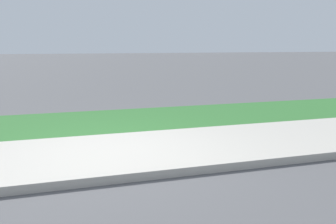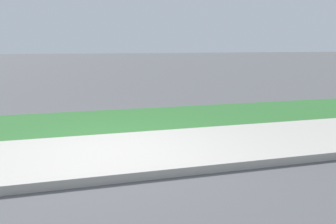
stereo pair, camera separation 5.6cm
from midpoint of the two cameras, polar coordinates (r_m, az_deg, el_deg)
name	(u,v)px [view 1 (the left image)]	position (r m, az deg, el deg)	size (l,w,h in m)	color
ground_plane	(113,152)	(5.36, -9.90, -6.91)	(120.00, 120.00, 0.00)	#515154
sidewalk_pavement	(113,152)	(5.36, -9.90, -6.86)	(18.00, 2.18, 0.01)	#ADA89E
grass_verge	(102,121)	(7.56, -11.70, -1.48)	(18.00, 2.39, 0.01)	#2D662D
street_curb	(123,176)	(4.25, -8.27, -11.04)	(18.00, 0.16, 0.12)	#ADA89E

